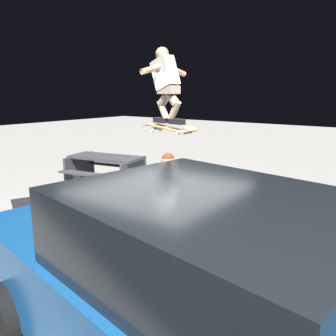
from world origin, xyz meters
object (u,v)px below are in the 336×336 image
Objects in this scene: skater_airborne at (166,82)px; trash_bin at (327,266)px; parked_car at (194,292)px; skateboard at (169,128)px; picnic_table_back at (106,166)px; person_sitting_on_ledge at (163,191)px; kicker_ramp at (47,219)px; ledge_box_main at (169,212)px.

skater_airborne is 1.18× the size of trash_bin.
trash_bin is at bearing -109.90° from parked_car.
skateboard is 0.24× the size of parked_car.
skateboard is at bearing 155.56° from picnic_table_back.
person_sitting_on_ledge is at bearing 152.51° from picnic_table_back.
picnic_table_back is 5.64m from trash_bin.
kicker_ramp is 0.34× the size of parked_car.
picnic_table_back is 5.91m from parked_car.
skateboard is at bearing 124.40° from ledge_box_main.
parked_car reaches higher than trash_bin.
picnic_table_back is 2.06× the size of trash_bin.
picnic_table_back is at bearing -27.49° from person_sitting_on_ledge.
skater_airborne is at bearing -10.25° from skateboard.
picnic_table_back is (0.89, -2.23, 0.43)m from kicker_ramp.
trash_bin is (-2.55, 0.68, -1.89)m from skater_airborne.
skater_airborne is (0.06, -0.01, 0.69)m from skateboard.
skater_airborne is at bearing -14.87° from trash_bin.
parked_car is at bearing 70.10° from trash_bin.
skateboard reaches higher than picnic_table_back.
skater_airborne is 0.75× the size of kicker_ramp.
parked_car is at bearing 131.98° from person_sitting_on_ledge.
trash_bin is (-5.30, 1.94, -0.02)m from picnic_table_back.
trash_bin is at bearing 169.42° from person_sitting_on_ledge.
kicker_ramp is at bearing 26.63° from skateboard.
skateboard is 2.85m from trash_bin.
picnic_table_back is (2.75, -1.26, -1.86)m from skater_airborne.
kicker_ramp is 4.11m from parked_car.
skater_airborne reaches higher than parked_car.
skateboard is 1.10× the size of trash_bin.
trash_bin is at bearing 165.02° from skateboard.
picnic_table_back is (2.85, -1.48, -0.23)m from person_sitting_on_ledge.
person_sitting_on_ledge is 0.97m from skateboard.
kicker_ramp is at bearing 27.56° from skater_airborne.
skater_airborne is at bearing -49.34° from parked_car.
ledge_box_main is 2.88m from picnic_table_back.
ledge_box_main is 1.96× the size of trash_bin.
skateboard is 2.68m from kicker_ramp.
person_sitting_on_ledge is at bearing 115.50° from skater_airborne.
ledge_box_main is 0.67m from person_sitting_on_ledge.
ledge_box_main is 1.65× the size of skater_airborne.
skateboard reaches higher than ledge_box_main.
ledge_box_main is 2.13m from skater_airborne.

